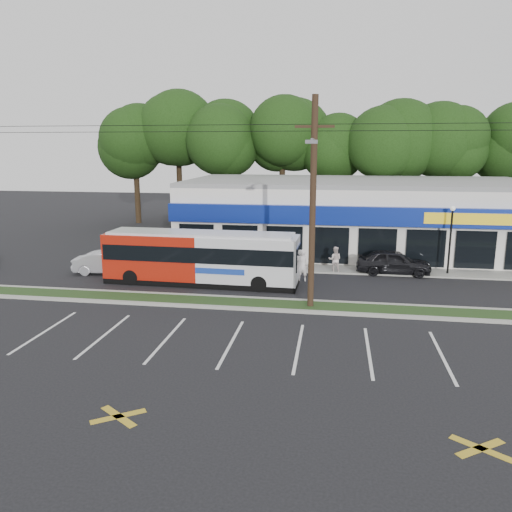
{
  "coord_description": "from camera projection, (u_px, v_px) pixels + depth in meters",
  "views": [
    {
      "loc": [
        4.04,
        -22.4,
        7.68
      ],
      "look_at": [
        -0.33,
        5.0,
        1.62
      ],
      "focal_mm": 35.0,
      "sensor_mm": 36.0,
      "label": 1
    }
  ],
  "objects": [
    {
      "name": "pedestrian_b",
      "position": [
        335.0,
        260.0,
        31.07
      ],
      "size": [
        0.84,
        0.67,
        1.65
      ],
      "primitive_type": "imported",
      "rotation": [
        0.0,
        0.0,
        3.09
      ],
      "color": "silver",
      "rests_on": "ground"
    },
    {
      "name": "lamp_post",
      "position": [
        451.0,
        232.0,
        30.1
      ],
      "size": [
        0.3,
        0.3,
        4.25
      ],
      "color": "black",
      "rests_on": "ground"
    },
    {
      "name": "pedestrian_a",
      "position": [
        302.0,
        265.0,
        29.11
      ],
      "size": [
        0.69,
        0.46,
        1.89
      ],
      "primitive_type": "imported",
      "rotation": [
        0.0,
        0.0,
        3.15
      ],
      "color": "silver",
      "rests_on": "ground"
    },
    {
      "name": "sidewalk",
      "position": [
        348.0,
        270.0,
        31.77
      ],
      "size": [
        32.0,
        2.2,
        0.1
      ],
      "primitive_type": "cube",
      "color": "#9E9E93",
      "rests_on": "ground"
    },
    {
      "name": "car_dark",
      "position": [
        394.0,
        262.0,
        30.72
      ],
      "size": [
        4.54,
        1.94,
        1.53
      ],
      "primitive_type": "imported",
      "rotation": [
        0.0,
        0.0,
        1.54
      ],
      "color": "black",
      "rests_on": "ground"
    },
    {
      "name": "utility_pole",
      "position": [
        309.0,
        197.0,
        23.17
      ],
      "size": [
        50.0,
        2.77,
        10.0
      ],
      "color": "black",
      "rests_on": "ground"
    },
    {
      "name": "curb_south",
      "position": [
        247.0,
        309.0,
        24.0
      ],
      "size": [
        40.0,
        0.25,
        0.14
      ],
      "primitive_type": "cube",
      "color": "#9E9E93",
      "rests_on": "ground"
    },
    {
      "name": "strip_mall",
      "position": [
        354.0,
        215.0,
        37.81
      ],
      "size": [
        25.0,
        12.55,
        5.3
      ],
      "color": "silver",
      "rests_on": "ground"
    },
    {
      "name": "grass_strip",
      "position": [
        250.0,
        304.0,
        24.82
      ],
      "size": [
        40.0,
        1.6,
        0.12
      ],
      "primitive_type": "cube",
      "color": "#213B18",
      "rests_on": "ground"
    },
    {
      "name": "car_silver",
      "position": [
        108.0,
        263.0,
        30.89
      ],
      "size": [
        4.31,
        2.06,
        1.36
      ],
      "primitive_type": "imported",
      "rotation": [
        0.0,
        0.0,
        1.72
      ],
      "color": "#9FA0A6",
      "rests_on": "ground"
    },
    {
      "name": "metrobus",
      "position": [
        201.0,
        257.0,
        28.4
      ],
      "size": [
        11.18,
        2.65,
        2.99
      ],
      "rotation": [
        0.0,
        0.0,
        -0.03
      ],
      "color": "#A91B0D",
      "rests_on": "ground"
    },
    {
      "name": "curb_north",
      "position": [
        253.0,
        298.0,
        25.64
      ],
      "size": [
        40.0,
        0.25,
        0.14
      ],
      "primitive_type": "cube",
      "color": "#9E9E93",
      "rests_on": "ground"
    },
    {
      "name": "tree_line",
      "position": [
        337.0,
        139.0,
        46.54
      ],
      "size": [
        46.76,
        6.76,
        11.83
      ],
      "color": "black",
      "rests_on": "ground"
    },
    {
      "name": "ground",
      "position": [
        246.0,
        311.0,
        23.87
      ],
      "size": [
        120.0,
        120.0,
        0.0
      ],
      "primitive_type": "plane",
      "color": "black",
      "rests_on": "ground"
    }
  ]
}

